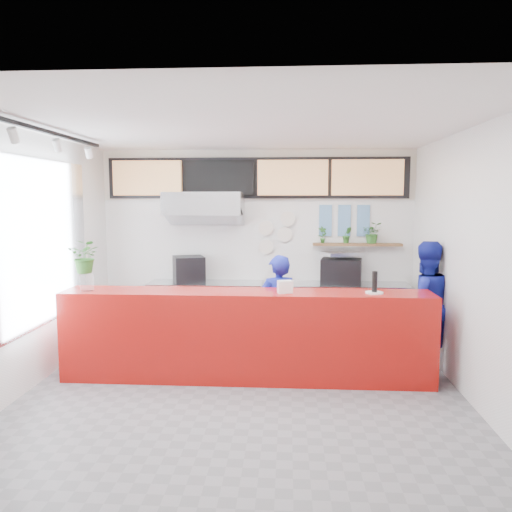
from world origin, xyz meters
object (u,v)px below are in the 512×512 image
at_px(staff_right, 424,305).
at_px(pepper_mill, 375,282).
at_px(panini_oven, 189,269).
at_px(espresso_machine, 341,271).
at_px(service_counter, 246,335).
at_px(staff_center, 278,310).

height_order(staff_right, pepper_mill, staff_right).
height_order(panini_oven, espresso_machine, panini_oven).
bearing_deg(service_counter, pepper_mill, -1.08).
height_order(panini_oven, staff_right, staff_right).
relative_size(espresso_machine, staff_right, 0.36).
xyz_separation_m(staff_right, pepper_mill, (-0.76, -0.63, 0.40)).
height_order(espresso_machine, staff_center, staff_center).
xyz_separation_m(service_counter, pepper_mill, (1.54, -0.03, 0.69)).
bearing_deg(pepper_mill, staff_center, 153.58).
distance_m(service_counter, espresso_machine, 2.31).
bearing_deg(pepper_mill, espresso_machine, 96.21).
height_order(staff_center, pepper_mill, staff_center).
relative_size(espresso_machine, pepper_mill, 2.44).
distance_m(espresso_machine, staff_center, 1.62).
xyz_separation_m(service_counter, espresso_machine, (1.34, 1.80, 0.55)).
bearing_deg(staff_center, service_counter, 37.34).
height_order(espresso_machine, staff_right, staff_right).
distance_m(panini_oven, staff_right, 3.59).
bearing_deg(espresso_machine, pepper_mill, -73.79).
bearing_deg(staff_right, pepper_mill, 31.08).
xyz_separation_m(service_counter, panini_oven, (-1.07, 1.80, 0.56)).
bearing_deg(service_counter, staff_center, 55.45).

